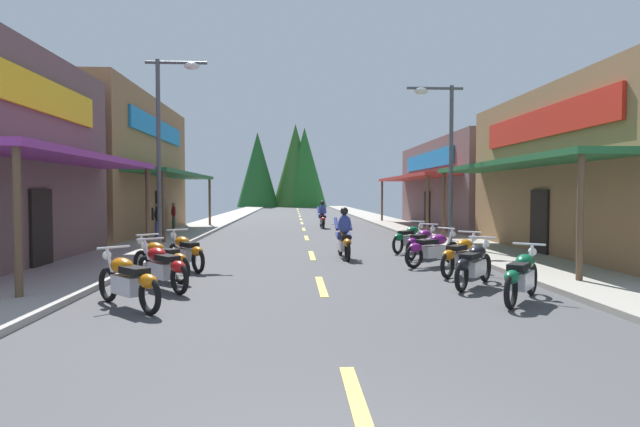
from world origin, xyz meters
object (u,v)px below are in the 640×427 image
motorcycle_parked_right_4 (422,242)px  motorcycle_parked_right_5 (409,238)px  rider_cruising_trailing (322,217)px  streetlamp_right (443,142)px  pedestrian_browsing (174,215)px  motorcycle_parked_left_0 (128,280)px  streetlamp_left (167,129)px  rider_cruising_lead (344,237)px  motorcycle_parked_right_0 (522,275)px  motorcycle_parked_right_3 (433,248)px  motorcycle_parked_right_1 (474,264)px  motorcycle_parked_left_3 (186,251)px  motorcycle_parked_left_2 (161,259)px  motorcycle_parked_left_1 (162,266)px  pedestrian_by_shop (159,219)px  motorcycle_parked_right_2 (461,255)px

motorcycle_parked_right_4 → motorcycle_parked_right_5: same height
motorcycle_parked_right_5 → rider_cruising_trailing: size_ratio=0.77×
streetlamp_right → rider_cruising_trailing: streetlamp_right is taller
streetlamp_right → pedestrian_browsing: (-11.45, 8.88, -2.92)m
motorcycle_parked_left_0 → streetlamp_left: bearing=-35.3°
motorcycle_parked_right_5 → rider_cruising_trailing: bearing=53.0°
rider_cruising_lead → motorcycle_parked_right_0: bearing=-160.8°
motorcycle_parked_right_3 → motorcycle_parked_right_4: 1.77m
motorcycle_parked_right_1 → motorcycle_parked_left_3: 7.14m
motorcycle_parked_left_2 → motorcycle_parked_left_1: bearing=146.6°
motorcycle_parked_left_1 → motorcycle_parked_right_0: bearing=-143.2°
motorcycle_parked_right_1 → motorcycle_parked_left_1: size_ratio=1.03×
motorcycle_parked_left_3 → pedestrian_by_shop: (-2.94, 8.77, 0.43)m
streetlamp_right → pedestrian_by_shop: bearing=159.3°
streetlamp_left → motorcycle_parked_left_3: size_ratio=3.52×
motorcycle_parked_right_1 → motorcycle_parked_right_5: same height
motorcycle_parked_right_4 → motorcycle_parked_left_1: size_ratio=1.02×
rider_cruising_trailing → motorcycle_parked_right_2: bearing=-174.3°
streetlamp_right → rider_cruising_trailing: bearing=107.8°
motorcycle_parked_right_1 → pedestrian_by_shop: pedestrian_by_shop is taller
rider_cruising_trailing → pedestrian_by_shop: (-7.38, -7.14, 0.26)m
motorcycle_parked_right_1 → motorcycle_parked_left_2: size_ratio=1.04×
motorcycle_parked_right_0 → motorcycle_parked_left_0: same height
motorcycle_parked_right_2 → rider_cruising_lead: size_ratio=0.77×
rider_cruising_lead → streetlamp_left: bearing=70.7°
motorcycle_parked_right_5 → motorcycle_parked_left_1: bearing=177.1°
streetlamp_left → motorcycle_parked_left_1: bearing=-77.7°
rider_cruising_lead → pedestrian_browsing: bearing=31.3°
rider_cruising_trailing → motorcycle_parked_left_1: bearing=164.6°
streetlamp_right → motorcycle_parked_right_2: 6.75m
motorcycle_parked_left_2 → motorcycle_parked_right_0: bearing=-159.4°
motorcycle_parked_right_5 → rider_cruising_lead: bearing=166.4°
motorcycle_parked_right_4 → motorcycle_parked_left_2: bearing=157.2°
motorcycle_parked_left_3 → rider_cruising_trailing: bearing=-50.9°
streetlamp_left → motorcycle_parked_left_0: size_ratio=3.96×
motorcycle_parked_right_1 → rider_cruising_lead: bearing=63.2°
pedestrian_browsing → motorcycle_parked_left_3: bearing=81.6°
rider_cruising_lead → rider_cruising_trailing: 13.76m
streetlamp_right → pedestrian_by_shop: streetlamp_right is taller
streetlamp_left → pedestrian_by_shop: (-1.59, 4.95, -3.20)m
motorcycle_parked_right_3 → pedestrian_browsing: 16.48m
motorcycle_parked_right_2 → motorcycle_parked_right_4: same height
motorcycle_parked_left_1 → pedestrian_by_shop: 11.92m
rider_cruising_lead → motorcycle_parked_right_2: bearing=-145.4°
motorcycle_parked_right_0 → pedestrian_by_shop: (-9.87, 13.07, 0.43)m
pedestrian_by_shop → motorcycle_parked_right_5: bearing=-134.5°
motorcycle_parked_right_2 → motorcycle_parked_right_0: bearing=-136.3°
motorcycle_parked_right_1 → rider_cruising_trailing: rider_cruising_trailing is taller
pedestrian_by_shop → rider_cruising_trailing: bearing=-62.9°
motorcycle_parked_right_2 → rider_cruising_trailing: 17.22m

